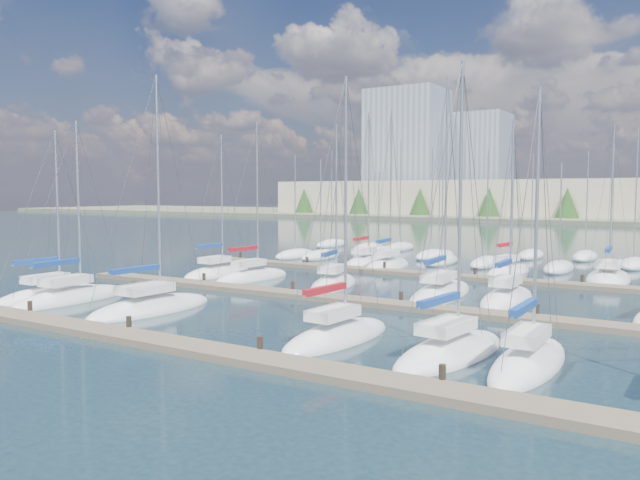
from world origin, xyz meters
The scene contains 21 objects.
ground centered at (0.00, 60.00, 0.00)m, with size 400.00×400.00×0.00m, color #1C3139.
dock_near centered at (0.00, 2.01, 0.15)m, with size 44.00×1.93×1.10m.
dock_mid centered at (0.00, 16.01, 0.15)m, with size 44.00×1.93×1.10m.
dock_far centered at (0.00, 30.01, 0.15)m, with size 44.00×1.93×1.10m.
sailboat_n centered at (-8.03, 34.98, 0.20)m, with size 3.40×8.70×15.20m.
sailboat_j centered at (-3.32, 21.17, 0.18)m, with size 4.12×7.71×12.50m.
sailboat_a centered at (-16.26, 7.15, 0.18)m, with size 2.56×8.02×11.56m.
sailboat_p centered at (5.50, 35.09, 0.19)m, with size 3.18×7.02×11.80m.
sailboat_q centered at (13.20, 35.21, 0.17)m, with size 3.69×9.11×12.84m.
sailboat_l centered at (9.11, 21.57, 0.18)m, with size 2.80×8.01×12.16m.
sailboat_e centered at (10.73, 7.15, 0.18)m, with size 3.60×8.39×12.99m.
sailboat_c centered at (-7.53, 7.57, 0.18)m, with size 3.48×8.74×14.29m.
sailboat_i centered at (-10.58, 20.86, 0.19)m, with size 2.84×8.06×13.07m.
sailboat_k centered at (4.82, 21.38, 0.18)m, with size 3.58×10.40×15.22m.
sailboat_f centered at (13.91, 7.21, 0.18)m, with size 2.26×8.03×11.66m.
sailboat_h centered at (-14.57, 21.33, 0.18)m, with size 2.99×7.32×12.34m.
sailboat_o centered at (-5.12, 33.82, 0.19)m, with size 3.75×8.32×15.01m.
sailboat_b centered at (-14.31, 7.25, 0.17)m, with size 3.44×8.96×12.10m.
sailboat_d centered at (5.32, 7.03, 0.19)m, with size 2.93×7.94×12.88m.
distant_boats centered at (-4.34, 43.76, 0.29)m, with size 36.93×20.75×13.30m.
shoreline centered at (-13.29, 149.77, 7.44)m, with size 400.00×60.00×38.00m.
Camera 1 is at (19.71, -17.45, 6.84)m, focal length 35.00 mm.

